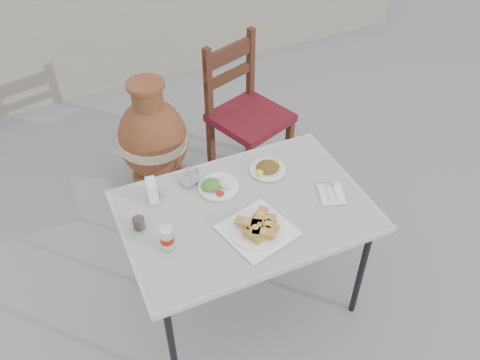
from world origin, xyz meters
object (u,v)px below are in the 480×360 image
pide_plate (258,226)px  salad_chopped_plate (268,168)px  cola_glass (138,221)px  cafe_table (245,215)px  condiment_caddy (191,177)px  soda_can (167,238)px  salad_rice_plate (218,185)px  chair (246,113)px  napkin_holder (152,190)px  terracotta_urn (153,140)px

pide_plate → salad_chopped_plate: bearing=54.9°
cola_glass → cafe_table: bearing=-12.5°
condiment_caddy → soda_can: bearing=-125.8°
soda_can → condiment_caddy: (0.25, 0.34, -0.03)m
salad_rice_plate → salad_chopped_plate: (0.27, 0.01, -0.00)m
pide_plate → soda_can: soda_can is taller
cafe_table → chair: (0.47, 0.92, -0.14)m
chair → salad_chopped_plate: bearing=-127.2°
cafe_table → salad_chopped_plate: bearing=40.3°
soda_can → napkin_holder: 0.31m
cafe_table → terracotta_urn: (-0.10, 1.09, -0.27)m
pide_plate → salad_chopped_plate: pide_plate is taller
napkin_holder → chair: chair is taller
napkin_holder → terracotta_urn: napkin_holder is taller
pide_plate → salad_rice_plate: pide_plate is taller
salad_chopped_plate → soda_can: soda_can is taller
salad_rice_plate → napkin_holder: napkin_holder is taller
salad_rice_plate → terracotta_urn: bearing=92.8°
cafe_table → cola_glass: (-0.47, 0.10, 0.09)m
pide_plate → condiment_caddy: (-0.14, 0.43, -0.00)m
napkin_holder → condiment_caddy: napkin_holder is taller
salad_chopped_plate → condiment_caddy: 0.38m
salad_rice_plate → soda_can: soda_can is taller
salad_chopped_plate → condiment_caddy: (-0.37, 0.10, 0.01)m
salad_rice_plate → soda_can: (-0.34, -0.24, 0.04)m
salad_rice_plate → chair: chair is taller
salad_rice_plate → cola_glass: (-0.42, -0.08, 0.02)m
pide_plate → soda_can: bearing=166.9°
pide_plate → salad_rice_plate: (-0.04, 0.33, -0.01)m
salad_rice_plate → condiment_caddy: condiment_caddy is taller
salad_chopped_plate → soda_can: bearing=-158.5°
soda_can → cola_glass: (-0.07, 0.16, -0.02)m
salad_rice_plate → terracotta_urn: (-0.04, 0.91, -0.34)m
salad_chopped_plate → pide_plate: bearing=-125.1°
cola_glass → terracotta_urn: terracotta_urn is taller
condiment_caddy → terracotta_urn: bearing=86.2°
condiment_caddy → terracotta_urn: size_ratio=0.15×
soda_can → cola_glass: soda_can is taller
cafe_table → salad_rice_plate: size_ratio=5.86×
chair → napkin_holder: bearing=-158.9°
napkin_holder → condiment_caddy: (0.20, 0.03, -0.03)m
terracotta_urn → salad_chopped_plate: bearing=-70.7°
salad_rice_plate → cola_glass: bearing=-169.7°
napkin_holder → chair: bearing=48.2°
soda_can → cola_glass: bearing=114.4°
cola_glass → condiment_caddy: size_ratio=0.75×
pide_plate → condiment_caddy: 0.45m
salad_chopped_plate → cola_glass: bearing=-173.3°
condiment_caddy → cafe_table: bearing=-61.8°
cola_glass → napkin_holder: bearing=51.4°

